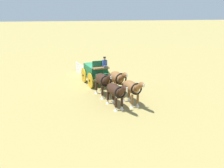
{
  "coord_description": "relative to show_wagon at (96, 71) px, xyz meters",
  "views": [
    {
      "loc": [
        23.56,
        -2.18,
        7.12
      ],
      "look_at": [
        4.22,
        0.91,
        1.2
      ],
      "focal_mm": 41.38,
      "sensor_mm": 36.0,
      "label": 1
    }
  ],
  "objects": [
    {
      "name": "sponsor_banner",
      "position": [
        -3.94,
        -1.27,
        -0.71
      ],
      "size": [
        3.08,
        0.99,
        1.1
      ],
      "primitive_type": "cube",
      "rotation": [
        0.0,
        0.0,
        0.3
      ],
      "color": "silver",
      "rests_on": "ground"
    },
    {
      "name": "draft_horse_lead_near",
      "position": [
        5.76,
        2.07,
        0.07
      ],
      "size": [
        3.03,
        1.32,
        2.19
      ],
      "color": "brown",
      "rests_on": "ground"
    },
    {
      "name": "ground_plane",
      "position": [
        -0.13,
        -0.04,
        -1.26
      ],
      "size": [
        220.0,
        220.0,
        0.0
      ],
      "primitive_type": "plane",
      "color": "#9E8C4C"
    },
    {
      "name": "draft_horse_rear_off",
      "position": [
        3.53,
        0.19,
        0.11
      ],
      "size": [
        3.06,
        1.36,
        2.24
      ],
      "color": "#331E14",
      "rests_on": "ground"
    },
    {
      "name": "show_wagon",
      "position": [
        0.0,
        0.0,
        0.0
      ],
      "size": [
        5.65,
        2.59,
        2.85
      ],
      "color": "#195B38",
      "rests_on": "ground"
    },
    {
      "name": "draft_horse_lead_off",
      "position": [
        6.07,
        0.81,
        0.01
      ],
      "size": [
        3.19,
        1.34,
        2.12
      ],
      "color": "#331E14",
      "rests_on": "ground"
    },
    {
      "name": "draft_horse_rear_near",
      "position": [
        3.21,
        1.45,
        0.12
      ],
      "size": [
        2.96,
        1.41,
        2.25
      ],
      "color": "brown",
      "rests_on": "ground"
    }
  ]
}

